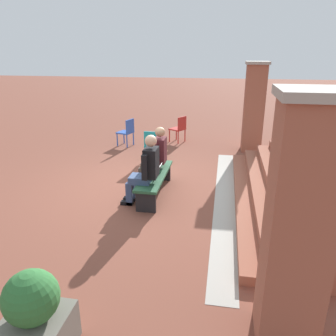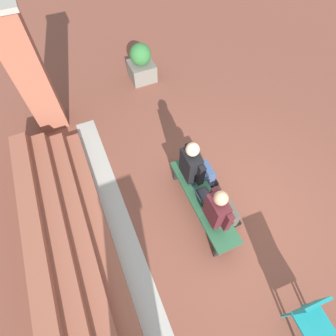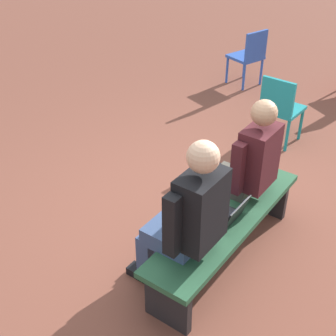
# 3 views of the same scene
# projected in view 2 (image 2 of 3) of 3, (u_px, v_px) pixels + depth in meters

# --- Properties ---
(ground_plane) EXTENTS (60.00, 60.00, 0.00)m
(ground_plane) POSITION_uv_depth(u_px,v_px,m) (229.00, 219.00, 4.66)
(ground_plane) COLOR brown
(concrete_strip) EXTENTS (5.94, 0.40, 0.01)m
(concrete_strip) POSITION_uv_depth(u_px,v_px,m) (126.00, 241.00, 4.45)
(concrete_strip) COLOR #A8A399
(concrete_strip) RESTS_ON ground
(brick_steps) EXTENTS (5.14, 1.20, 0.60)m
(brick_steps) POSITION_uv_depth(u_px,v_px,m) (66.00, 261.00, 4.05)
(brick_steps) COLOR #93513D
(brick_steps) RESTS_ON ground
(brick_pillar_right_of_steps) EXTENTS (0.64, 0.64, 2.53)m
(brick_pillar_right_of_steps) POSITION_uv_depth(u_px,v_px,m) (30.00, 74.00, 4.90)
(brick_pillar_right_of_steps) COLOR #93513D
(brick_pillar_right_of_steps) RESTS_ON ground
(bench) EXTENTS (1.80, 0.44, 0.45)m
(bench) POSITION_uv_depth(u_px,v_px,m) (203.00, 202.00, 4.46)
(bench) COLOR #285638
(bench) RESTS_ON ground
(person_student) EXTENTS (0.54, 0.68, 1.33)m
(person_student) POSITION_uv_depth(u_px,v_px,m) (221.00, 211.00, 3.98)
(person_student) COLOR #4C473D
(person_student) RESTS_ON ground
(person_adult) EXTENTS (0.56, 0.71, 1.38)m
(person_adult) POSITION_uv_depth(u_px,v_px,m) (196.00, 167.00, 4.40)
(person_adult) COLOR #384C75
(person_adult) RESTS_ON ground
(laptop) EXTENTS (0.32, 0.29, 0.21)m
(laptop) POSITION_uv_depth(u_px,v_px,m) (202.00, 196.00, 4.36)
(laptop) COLOR black
(laptop) RESTS_ON bench
(plastic_chair_mid_courtyard) EXTENTS (0.44, 0.44, 0.84)m
(plastic_chair_mid_courtyard) POSITION_uv_depth(u_px,v_px,m) (312.00, 316.00, 3.42)
(plastic_chair_mid_courtyard) COLOR teal
(plastic_chair_mid_courtyard) RESTS_ON ground
(planter) EXTENTS (0.60, 0.60, 0.94)m
(planter) POSITION_uv_depth(u_px,v_px,m) (141.00, 64.00, 6.43)
(planter) COLOR #6B665B
(planter) RESTS_ON ground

